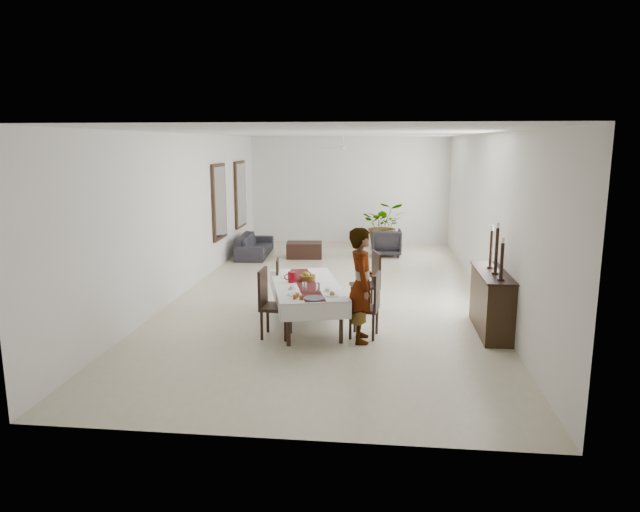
# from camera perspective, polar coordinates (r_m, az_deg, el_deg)

# --- Properties ---
(floor) EXTENTS (6.00, 12.00, 0.00)m
(floor) POSITION_cam_1_polar(r_m,az_deg,el_deg) (11.78, 1.17, -3.58)
(floor) COLOR beige
(floor) RESTS_ON ground
(ceiling) EXTENTS (6.00, 12.00, 0.02)m
(ceiling) POSITION_cam_1_polar(r_m,az_deg,el_deg) (11.39, 1.24, 12.18)
(ceiling) COLOR white
(ceiling) RESTS_ON wall_back
(wall_back) EXTENTS (6.00, 0.02, 3.20)m
(wall_back) POSITION_cam_1_polar(r_m,az_deg,el_deg) (17.43, 2.94, 6.57)
(wall_back) COLOR white
(wall_back) RESTS_ON floor
(wall_front) EXTENTS (6.00, 0.02, 3.20)m
(wall_front) POSITION_cam_1_polar(r_m,az_deg,el_deg) (5.61, -4.17, -3.35)
(wall_front) COLOR white
(wall_front) RESTS_ON floor
(wall_left) EXTENTS (0.02, 12.00, 3.20)m
(wall_left) POSITION_cam_1_polar(r_m,az_deg,el_deg) (12.11, -13.13, 4.25)
(wall_left) COLOR white
(wall_left) RESTS_ON floor
(wall_right) EXTENTS (0.02, 12.00, 3.20)m
(wall_right) POSITION_cam_1_polar(r_m,az_deg,el_deg) (11.61, 16.16, 3.81)
(wall_right) COLOR white
(wall_right) RESTS_ON floor
(dining_table_top) EXTENTS (1.44, 2.35, 0.05)m
(dining_table_top) POSITION_cam_1_polar(r_m,az_deg,el_deg) (9.57, -1.37, -2.98)
(dining_table_top) COLOR black
(dining_table_top) RESTS_ON table_leg_fl
(table_leg_fl) EXTENTS (0.08, 0.08, 0.64)m
(table_leg_fl) POSITION_cam_1_polar(r_m,az_deg,el_deg) (8.63, -3.17, -6.96)
(table_leg_fl) COLOR black
(table_leg_fl) RESTS_ON floor
(table_leg_fr) EXTENTS (0.08, 0.08, 0.64)m
(table_leg_fr) POSITION_cam_1_polar(r_m,az_deg,el_deg) (8.73, 2.13, -6.72)
(table_leg_fr) COLOR black
(table_leg_fr) RESTS_ON floor
(table_leg_bl) EXTENTS (0.08, 0.08, 0.64)m
(table_leg_bl) POSITION_cam_1_polar(r_m,az_deg,el_deg) (10.62, -4.22, -3.48)
(table_leg_bl) COLOR black
(table_leg_bl) RESTS_ON floor
(table_leg_br) EXTENTS (0.08, 0.08, 0.64)m
(table_leg_br) POSITION_cam_1_polar(r_m,az_deg,el_deg) (10.71, 0.08, -3.32)
(table_leg_br) COLOR black
(table_leg_br) RESTS_ON floor
(tablecloth_top) EXTENTS (1.64, 2.55, 0.01)m
(tablecloth_top) POSITION_cam_1_polar(r_m,az_deg,el_deg) (9.56, -1.37, -2.82)
(tablecloth_top) COLOR white
(tablecloth_top) RESTS_ON dining_table_top
(tablecloth_drape_left) EXTENTS (0.61, 2.28, 0.27)m
(tablecloth_drape_left) POSITION_cam_1_polar(r_m,az_deg,el_deg) (9.55, -4.56, -3.70)
(tablecloth_drape_left) COLOR white
(tablecloth_drape_left) RESTS_ON dining_table_top
(tablecloth_drape_right) EXTENTS (0.61, 2.28, 0.27)m
(tablecloth_drape_right) POSITION_cam_1_polar(r_m,az_deg,el_deg) (9.67, 1.78, -3.47)
(tablecloth_drape_right) COLOR white
(tablecloth_drape_right) RESTS_ON dining_table_top
(tablecloth_drape_near) EXTENTS (1.05, 0.28, 0.27)m
(tablecloth_drape_near) POSITION_cam_1_polar(r_m,az_deg,el_deg) (8.48, -0.38, -5.59)
(tablecloth_drape_near) COLOR white
(tablecloth_drape_near) RESTS_ON dining_table_top
(tablecloth_drape_far) EXTENTS (1.05, 0.28, 0.27)m
(tablecloth_drape_far) POSITION_cam_1_polar(r_m,az_deg,el_deg) (10.73, -2.15, -2.00)
(tablecloth_drape_far) COLOR white
(tablecloth_drape_far) RESTS_ON dining_table_top
(table_runner) EXTENTS (0.89, 2.29, 0.00)m
(table_runner) POSITION_cam_1_polar(r_m,az_deg,el_deg) (9.56, -1.37, -2.77)
(table_runner) COLOR maroon
(table_runner) RESTS_ON tablecloth_top
(red_pitcher) EXTENTS (0.17, 0.17, 0.18)m
(red_pitcher) POSITION_cam_1_polar(r_m,az_deg,el_deg) (9.65, -2.82, -2.11)
(red_pitcher) COLOR maroon
(red_pitcher) RESTS_ON tablecloth_top
(pitcher_handle) EXTENTS (0.11, 0.05, 0.11)m
(pitcher_handle) POSITION_cam_1_polar(r_m,az_deg,el_deg) (9.64, -3.28, -2.12)
(pitcher_handle) COLOR #960E0A
(pitcher_handle) RESTS_ON red_pitcher
(wine_glass_near) EXTENTS (0.06, 0.06, 0.16)m
(wine_glass_near) POSITION_cam_1_polar(r_m,az_deg,el_deg) (8.99, -0.21, -3.19)
(wine_glass_near) COLOR silver
(wine_glass_near) RESTS_ON tablecloth_top
(wine_glass_mid) EXTENTS (0.06, 0.06, 0.16)m
(wine_glass_mid) POSITION_cam_1_polar(r_m,az_deg,el_deg) (9.05, -1.56, -3.09)
(wine_glass_mid) COLOR white
(wine_glass_mid) RESTS_ON tablecloth_top
(teacup_right) EXTENTS (0.08, 0.08, 0.05)m
(teacup_right) POSITION_cam_1_polar(r_m,az_deg,el_deg) (9.07, 0.78, -3.39)
(teacup_right) COLOR white
(teacup_right) RESTS_ON saucer_right
(saucer_right) EXTENTS (0.14, 0.14, 0.01)m
(saucer_right) POSITION_cam_1_polar(r_m,az_deg,el_deg) (9.07, 0.78, -3.52)
(saucer_right) COLOR silver
(saucer_right) RESTS_ON tablecloth_top
(teacup_left) EXTENTS (0.08, 0.08, 0.05)m
(teacup_left) POSITION_cam_1_polar(r_m,az_deg,el_deg) (9.22, -2.82, -3.15)
(teacup_left) COLOR white
(teacup_left) RESTS_ON saucer_left
(saucer_left) EXTENTS (0.14, 0.14, 0.01)m
(saucer_left) POSITION_cam_1_polar(r_m,az_deg,el_deg) (9.22, -2.82, -3.29)
(saucer_left) COLOR silver
(saucer_left) RESTS_ON tablecloth_top
(plate_near_right) EXTENTS (0.22, 0.22, 0.01)m
(plate_near_right) POSITION_cam_1_polar(r_m,az_deg,el_deg) (8.81, 1.24, -3.95)
(plate_near_right) COLOR white
(plate_near_right) RESTS_ON tablecloth_top
(bread_near_right) EXTENTS (0.08, 0.08, 0.08)m
(bread_near_right) POSITION_cam_1_polar(r_m,az_deg,el_deg) (8.81, 1.24, -3.79)
(bread_near_right) COLOR tan
(bread_near_right) RESTS_ON plate_near_right
(plate_near_left) EXTENTS (0.22, 0.22, 0.01)m
(plate_near_left) POSITION_cam_1_polar(r_m,az_deg,el_deg) (8.87, -2.59, -3.86)
(plate_near_left) COLOR silver
(plate_near_left) RESTS_ON tablecloth_top
(plate_far_left) EXTENTS (0.22, 0.22, 0.01)m
(plate_far_left) POSITION_cam_1_polar(r_m,az_deg,el_deg) (10.02, -3.39, -2.11)
(plate_far_left) COLOR white
(plate_far_left) RESTS_ON tablecloth_top
(serving_tray) EXTENTS (0.33, 0.33, 0.02)m
(serving_tray) POSITION_cam_1_polar(r_m,az_deg,el_deg) (8.64, -0.58, -4.25)
(serving_tray) COLOR #3C3D41
(serving_tray) RESTS_ON tablecloth_top
(jam_jar_a) EXTENTS (0.06, 0.06, 0.07)m
(jam_jar_a) POSITION_cam_1_polar(r_m,az_deg,el_deg) (8.58, -1.89, -4.19)
(jam_jar_a) COLOR brown
(jam_jar_a) RESTS_ON tablecloth_top
(jam_jar_b) EXTENTS (0.06, 0.06, 0.07)m
(jam_jar_b) POSITION_cam_1_polar(r_m,az_deg,el_deg) (8.63, -2.54, -4.11)
(jam_jar_b) COLOR #953E15
(jam_jar_b) RESTS_ON tablecloth_top
(jam_jar_c) EXTENTS (0.06, 0.06, 0.07)m
(jam_jar_c) POSITION_cam_1_polar(r_m,az_deg,el_deg) (8.72, -2.30, -3.95)
(jam_jar_c) COLOR #8C5414
(jam_jar_c) RESTS_ON tablecloth_top
(fruit_basket) EXTENTS (0.27, 0.27, 0.09)m
(fruit_basket) POSITION_cam_1_polar(r_m,az_deg,el_deg) (9.78, -1.28, -2.20)
(fruit_basket) COLOR brown
(fruit_basket) RESTS_ON tablecloth_top
(fruit_red) EXTENTS (0.08, 0.08, 0.08)m
(fruit_red) POSITION_cam_1_polar(r_m,az_deg,el_deg) (9.78, -1.13, -1.78)
(fruit_red) COLOR #9F150F
(fruit_red) RESTS_ON fruit_basket
(fruit_green) EXTENTS (0.07, 0.07, 0.07)m
(fruit_green) POSITION_cam_1_polar(r_m,az_deg,el_deg) (9.78, -1.51, -1.78)
(fruit_green) COLOR olive
(fruit_green) RESTS_ON fruit_basket
(fruit_yellow) EXTENTS (0.08, 0.08, 0.08)m
(fruit_yellow) POSITION_cam_1_polar(r_m,az_deg,el_deg) (9.72, -1.24, -1.86)
(fruit_yellow) COLOR yellow
(fruit_yellow) RESTS_ON fruit_basket
(chair_right_near_seat) EXTENTS (0.50, 0.50, 0.05)m
(chair_right_near_seat) POSITION_cam_1_polar(r_m,az_deg,el_deg) (9.01, 4.42, -5.26)
(chair_right_near_seat) COLOR black
(chair_right_near_seat) RESTS_ON chair_right_near_leg_fl
(chair_right_near_leg_fl) EXTENTS (0.05, 0.05, 0.43)m
(chair_right_near_leg_fl) POSITION_cam_1_polar(r_m,az_deg,el_deg) (8.89, 5.34, -7.15)
(chair_right_near_leg_fl) COLOR black
(chair_right_near_leg_fl) RESTS_ON floor
(chair_right_near_leg_fr) EXTENTS (0.05, 0.05, 0.43)m
(chair_right_near_leg_fr) POSITION_cam_1_polar(r_m,az_deg,el_deg) (9.22, 5.70, -6.46)
(chair_right_near_leg_fr) COLOR black
(chair_right_near_leg_fr) RESTS_ON floor
(chair_right_near_leg_bl) EXTENTS (0.05, 0.05, 0.43)m
(chair_right_near_leg_bl) POSITION_cam_1_polar(r_m,az_deg,el_deg) (8.94, 3.05, -6.99)
(chair_right_near_leg_bl) COLOR black
(chair_right_near_leg_bl) RESTS_ON floor
(chair_right_near_leg_br) EXTENTS (0.05, 0.05, 0.43)m
(chair_right_near_leg_br) POSITION_cam_1_polar(r_m,az_deg,el_deg) (9.28, 3.50, -6.32)
(chair_right_near_leg_br) COLOR black
(chair_right_near_leg_br) RESTS_ON floor
(chair_right_near_back) EXTENTS (0.10, 0.44, 0.56)m
(chair_right_near_back) POSITION_cam_1_polar(r_m,az_deg,el_deg) (8.90, 5.71, -3.49)
(chair_right_near_back) COLOR black
(chair_right_near_back) RESTS_ON chair_right_near_seat
(chair_right_far_seat) EXTENTS (0.58, 0.58, 0.05)m
(chair_right_far_seat) POSITION_cam_1_polar(r_m,az_deg,el_deg) (10.31, 4.49, -2.99)
(chair_right_far_seat) COLOR black
(chair_right_far_seat) RESTS_ON chair_right_far_leg_fl
(chair_right_far_leg_fl) EXTENTS (0.06, 0.06, 0.46)m
(chair_right_far_leg_fl) POSITION_cam_1_polar(r_m,az_deg,el_deg) (10.25, 5.77, -4.58)
(chair_right_far_leg_fl) COLOR black
(chair_right_far_leg_fl) RESTS_ON floor
(chair_right_far_leg_fr) EXTENTS (0.06, 0.06, 0.46)m
(chair_right_far_leg_fr) POSITION_cam_1_polar(r_m,az_deg,el_deg) (10.60, 5.19, -4.03)
(chair_right_far_leg_fr) COLOR black
(chair_right_far_leg_fr) RESTS_ON floor
(chair_right_far_leg_bl) EXTENTS (0.06, 0.06, 0.46)m
(chair_right_far_leg_bl) POSITION_cam_1_polar(r_m,az_deg,el_deg) (10.15, 3.71, -4.70)
(chair_right_far_leg_bl) COLOR black
(chair_right_far_leg_bl) RESTS_ON floor
(chair_right_far_leg_br) EXTENTS (0.06, 0.06, 0.46)m
(chair_right_far_leg_br) POSITION_cam_1_polar(r_m,az_deg,el_deg) (10.50, 3.19, -4.14)
(chair_right_far_leg_br) COLOR black
(chair_right_far_leg_br) RESTS_ON floor
(chair_right_far_back) EXTENTS (0.18, 0.46, 0.59)m
(chair_right_far_back) POSITION_cam_1_polar(r_m,az_deg,el_deg) (10.29, 5.65, -1.22)
(chair_right_far_back) COLOR black
(chair_right_far_back) RESTS_ON chair_right_far_seat
(chair_left_near_seat) EXTENTS (0.48, 0.48, 0.05)m
(chair_left_near_seat) POSITION_cam_1_polar(r_m,az_deg,el_deg) (8.99, -4.41, -5.13)
(chair_left_near_seat) COLOR black
(chair_left_near_seat) RESTS_ON chair_left_near_leg_fl
(chair_left_near_leg_fl) EXTENTS (0.05, 0.05, 0.46)m
(chair_left_near_leg_fl) POSITION_cam_1_polar(r_m,az_deg,el_deg) (9.29, -5.25, -6.26)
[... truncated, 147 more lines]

